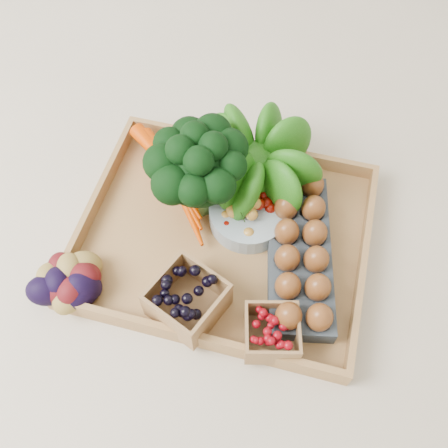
% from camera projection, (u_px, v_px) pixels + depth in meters
% --- Properties ---
extents(ground, '(4.00, 4.00, 0.00)m').
position_uv_depth(ground, '(224.00, 240.00, 1.00)').
color(ground, beige).
rests_on(ground, ground).
extents(tray, '(0.55, 0.45, 0.01)m').
position_uv_depth(tray, '(224.00, 238.00, 0.99)').
color(tray, '#A97B47').
rests_on(tray, ground).
extents(carrots, '(0.23, 0.17, 0.06)m').
position_uv_depth(carrots, '(177.00, 180.00, 1.02)').
color(carrots, '#D43C00').
rests_on(carrots, tray).
extents(lettuce, '(0.17, 0.17, 0.17)m').
position_uv_depth(lettuce, '(256.00, 158.00, 0.98)').
color(lettuce, '#124D0C').
rests_on(lettuce, tray).
extents(broccoli, '(0.19, 0.19, 0.15)m').
position_uv_depth(broccoli, '(199.00, 183.00, 0.96)').
color(broccoli, black).
rests_on(broccoli, tray).
extents(cherry_bowl, '(0.16, 0.16, 0.04)m').
position_uv_depth(cherry_bowl, '(248.00, 215.00, 0.99)').
color(cherry_bowl, '#8C9EA5').
rests_on(cherry_bowl, tray).
extents(egg_carton, '(0.18, 0.35, 0.04)m').
position_uv_depth(egg_carton, '(299.00, 254.00, 0.94)').
color(egg_carton, '#333941').
rests_on(egg_carton, tray).
extents(potatoes, '(0.15, 0.15, 0.09)m').
position_uv_depth(potatoes, '(70.00, 278.00, 0.89)').
color(potatoes, '#460B0E').
rests_on(potatoes, tray).
extents(punnet_blackberry, '(0.15, 0.15, 0.08)m').
position_uv_depth(punnet_blackberry, '(187.00, 300.00, 0.87)').
color(punnet_blackberry, black).
rests_on(punnet_blackberry, tray).
extents(punnet_raspberry, '(0.11, 0.11, 0.06)m').
position_uv_depth(punnet_raspberry, '(272.00, 333.00, 0.85)').
color(punnet_raspberry, '#6E040C').
rests_on(punnet_raspberry, tray).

